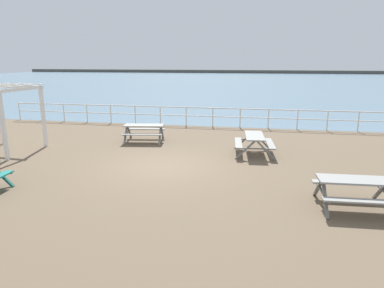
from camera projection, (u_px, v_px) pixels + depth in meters
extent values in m
cube|color=brown|center=(162.00, 169.00, 12.20)|extent=(30.00, 24.00, 0.20)
cube|color=slate|center=(241.00, 81.00, 62.49)|extent=(142.00, 90.00, 0.01)
cube|color=#4C4C47|center=(249.00, 73.00, 103.51)|extent=(142.00, 6.00, 1.80)
cube|color=white|center=(199.00, 108.00, 19.32)|extent=(23.00, 0.06, 0.06)
cube|color=white|center=(199.00, 116.00, 19.43)|extent=(23.00, 0.05, 0.05)
cylinder|color=white|center=(20.00, 111.00, 21.56)|extent=(0.07, 0.07, 1.05)
cylinder|color=white|center=(41.00, 112.00, 21.28)|extent=(0.07, 0.07, 1.05)
cylinder|color=white|center=(64.00, 113.00, 21.00)|extent=(0.07, 0.07, 1.05)
cylinder|color=white|center=(87.00, 114.00, 20.72)|extent=(0.07, 0.07, 1.05)
cylinder|color=white|center=(111.00, 114.00, 20.43)|extent=(0.07, 0.07, 1.05)
cylinder|color=white|center=(135.00, 115.00, 20.15)|extent=(0.07, 0.07, 1.05)
cylinder|color=white|center=(160.00, 116.00, 19.87)|extent=(0.07, 0.07, 1.05)
cylinder|color=white|center=(186.00, 117.00, 19.59)|extent=(0.07, 0.07, 1.05)
cylinder|color=white|center=(213.00, 117.00, 19.30)|extent=(0.07, 0.07, 1.05)
cylinder|color=white|center=(240.00, 118.00, 19.02)|extent=(0.07, 0.07, 1.05)
cylinder|color=white|center=(268.00, 119.00, 18.74)|extent=(0.07, 0.07, 1.05)
cylinder|color=white|center=(297.00, 120.00, 18.45)|extent=(0.07, 0.07, 1.05)
cylinder|color=white|center=(327.00, 121.00, 18.17)|extent=(0.07, 0.07, 1.05)
cylinder|color=white|center=(358.00, 122.00, 17.89)|extent=(0.07, 0.07, 1.05)
cube|color=gray|center=(144.00, 125.00, 15.71)|extent=(1.89, 0.97, 0.05)
cube|color=gray|center=(146.00, 129.00, 16.39)|extent=(1.82, 0.53, 0.04)
cube|color=gray|center=(142.00, 135.00, 15.18)|extent=(1.82, 0.53, 0.04)
cube|color=slate|center=(162.00, 132.00, 16.14)|extent=(0.20, 0.80, 0.79)
cube|color=slate|center=(160.00, 135.00, 15.41)|extent=(0.20, 0.80, 0.79)
cube|color=slate|center=(161.00, 132.00, 15.76)|extent=(0.29, 1.49, 0.04)
cube|color=slate|center=(129.00, 132.00, 16.19)|extent=(0.20, 0.80, 0.79)
cube|color=slate|center=(126.00, 135.00, 15.46)|extent=(0.20, 0.80, 0.79)
cube|color=slate|center=(127.00, 132.00, 15.82)|extent=(0.29, 1.49, 0.04)
cube|color=gray|center=(356.00, 180.00, 8.52)|extent=(1.84, 0.80, 0.05)
cube|color=gray|center=(347.00, 183.00, 9.19)|extent=(1.81, 0.36, 0.04)
cube|color=gray|center=(363.00, 201.00, 7.99)|extent=(1.81, 0.36, 0.04)
cube|color=slate|center=(381.00, 190.00, 8.87)|extent=(0.12, 0.80, 0.79)
cube|color=slate|center=(318.00, 187.00, 9.07)|extent=(0.12, 0.80, 0.79)
cube|color=slate|center=(325.00, 198.00, 8.35)|extent=(0.12, 0.80, 0.79)
cube|color=slate|center=(322.00, 191.00, 8.70)|extent=(0.14, 1.50, 0.04)
cube|color=gray|center=(255.00, 136.00, 13.53)|extent=(0.85, 1.85, 0.05)
cube|color=gray|center=(238.00, 143.00, 13.66)|extent=(0.41, 1.82, 0.04)
cube|color=gray|center=(270.00, 144.00, 13.54)|extent=(0.41, 1.82, 0.04)
cube|color=slate|center=(244.00, 140.00, 14.41)|extent=(0.80, 0.15, 0.79)
cube|color=slate|center=(262.00, 141.00, 14.33)|extent=(0.80, 0.15, 0.79)
cube|color=slate|center=(253.00, 140.00, 14.36)|extent=(1.50, 0.19, 0.04)
cube|color=slate|center=(245.00, 150.00, 12.90)|extent=(0.80, 0.15, 0.79)
cube|color=slate|center=(266.00, 150.00, 12.82)|extent=(0.80, 0.15, 0.79)
cube|color=slate|center=(256.00, 149.00, 12.85)|extent=(1.50, 0.19, 0.04)
cube|color=#165B54|center=(0.00, 174.00, 10.12)|extent=(0.80, 0.12, 0.79)
cube|color=white|center=(43.00, 118.00, 14.64)|extent=(0.12, 0.12, 2.50)
cube|color=white|center=(4.00, 127.00, 12.58)|extent=(0.12, 0.12, 2.50)
cube|color=white|center=(1.00, 116.00, 15.20)|extent=(0.12, 0.12, 2.50)
cube|color=white|center=(21.00, 89.00, 13.30)|extent=(0.29, 2.44, 0.12)
cube|color=white|center=(18.00, 87.00, 14.61)|extent=(2.44, 0.29, 0.12)
cube|color=white|center=(9.00, 86.00, 13.41)|extent=(0.26, 2.56, 0.04)
cube|color=white|center=(21.00, 86.00, 13.27)|extent=(0.26, 2.56, 0.04)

